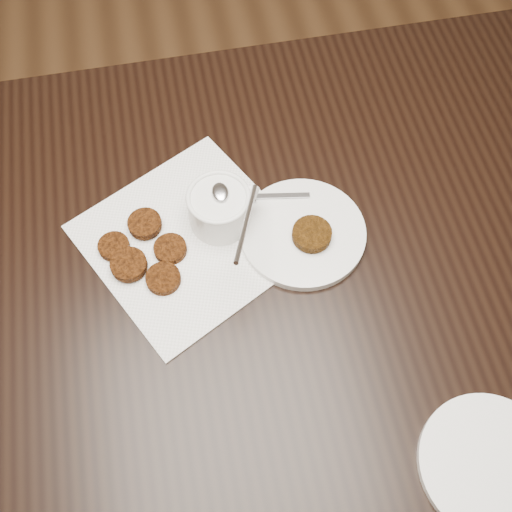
{
  "coord_description": "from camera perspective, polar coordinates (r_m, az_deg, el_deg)",
  "views": [
    {
      "loc": [
        -0.02,
        -0.39,
        1.6
      ],
      "look_at": [
        0.06,
        0.04,
        0.8
      ],
      "focal_mm": 42.65,
      "sensor_mm": 36.0,
      "label": 1
    }
  ],
  "objects": [
    {
      "name": "floor",
      "position": [
        1.65,
        -1.84,
        -15.11
      ],
      "size": [
        4.0,
        4.0,
        0.0
      ],
      "primitive_type": "plane",
      "color": "brown",
      "rests_on": "ground"
    },
    {
      "name": "patty_cluster",
      "position": [
        0.97,
        -10.27,
        0.08
      ],
      "size": [
        0.22,
        0.22,
        0.02
      ],
      "primitive_type": null,
      "rotation": [
        0.0,
        0.0,
        -0.21
      ],
      "color": "#69310D",
      "rests_on": "napkin"
    },
    {
      "name": "napkin",
      "position": [
        0.99,
        -6.3,
        1.61
      ],
      "size": [
        0.4,
        0.4,
        0.0
      ],
      "primitive_type": "cube",
      "rotation": [
        0.0,
        0.0,
        0.48
      ],
      "color": "white",
      "rests_on": "table"
    },
    {
      "name": "plate_with_patty",
      "position": [
        0.98,
        4.42,
        2.42
      ],
      "size": [
        0.23,
        0.23,
        0.03
      ],
      "primitive_type": null,
      "rotation": [
        0.0,
        0.0,
        -0.17
      ],
      "color": "white",
      "rests_on": "table"
    },
    {
      "name": "table",
      "position": [
        1.31,
        -1.0,
        -7.9
      ],
      "size": [
        1.43,
        0.92,
        0.75
      ],
      "primitive_type": "cube",
      "color": "black",
      "rests_on": "floor"
    },
    {
      "name": "plate_empty",
      "position": [
        0.91,
        21.13,
        -17.85
      ],
      "size": [
        0.24,
        0.24,
        0.01
      ],
      "primitive_type": "cylinder",
      "rotation": [
        0.0,
        0.0,
        0.27
      ],
      "color": "white",
      "rests_on": "table"
    },
    {
      "name": "sauce_ramekin",
      "position": [
        0.94,
        -3.57,
        5.63
      ],
      "size": [
        0.17,
        0.17,
        0.14
      ],
      "primitive_type": null,
      "rotation": [
        0.0,
        0.0,
        0.38
      ],
      "color": "white",
      "rests_on": "napkin"
    }
  ]
}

